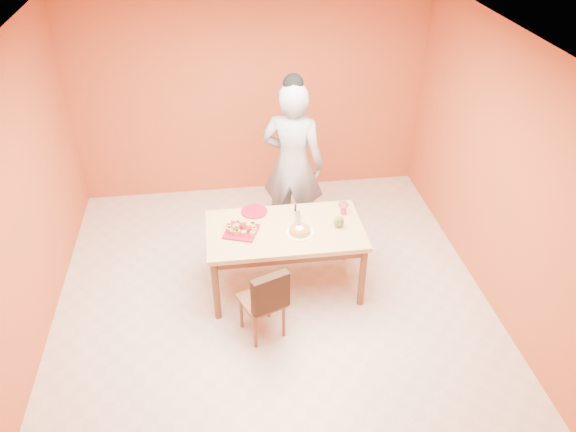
{
  "coord_description": "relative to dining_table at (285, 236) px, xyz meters",
  "views": [
    {
      "loc": [
        -0.45,
        -4.29,
        4.05
      ],
      "look_at": [
        0.19,
        0.3,
        0.94
      ],
      "focal_mm": 35.0,
      "sensor_mm": 36.0,
      "label": 1
    }
  ],
  "objects": [
    {
      "name": "magenta_glass",
      "position": [
        0.65,
        0.19,
        0.14
      ],
      "size": [
        0.07,
        0.07,
        0.09
      ],
      "primitive_type": "cylinder",
      "rotation": [
        0.0,
        0.0,
        0.14
      ],
      "color": "#CE1F4C",
      "rests_on": "dining_table"
    },
    {
      "name": "pastry_pile",
      "position": [
        -0.44,
        -0.0,
        0.16
      ],
      "size": [
        0.28,
        0.28,
        0.09
      ],
      "primitive_type": null,
      "color": "tan",
      "rests_on": "pastry_platter"
    },
    {
      "name": "red_dinner_plate",
      "position": [
        -0.28,
        0.35,
        0.1
      ],
      "size": [
        0.28,
        0.28,
        0.02
      ],
      "primitive_type": "cylinder",
      "rotation": [
        0.0,
        0.0,
        0.02
      ],
      "color": "maroon",
      "rests_on": "dining_table"
    },
    {
      "name": "wall_right",
      "position": [
        2.09,
        -0.34,
        0.68
      ],
      "size": [
        0.0,
        5.0,
        5.0
      ],
      "primitive_type": "plane",
      "rotation": [
        1.57,
        0.0,
        -1.57
      ],
      "color": "#CA4E2E",
      "rests_on": "floor"
    },
    {
      "name": "sponge_cake",
      "position": [
        0.13,
        -0.1,
        0.13
      ],
      "size": [
        0.22,
        0.22,
        0.05
      ],
      "primitive_type": "cylinder",
      "rotation": [
        0.0,
        0.0,
        0.03
      ],
      "color": "orange",
      "rests_on": "white_cake_plate"
    },
    {
      "name": "cake_server",
      "position": [
        0.14,
        0.08,
        0.16
      ],
      "size": [
        0.09,
        0.25,
        0.01
      ],
      "primitive_type": "cube",
      "rotation": [
        0.0,
        0.0,
        -0.17
      ],
      "color": "silver",
      "rests_on": "sponge_cake"
    },
    {
      "name": "dining_chair",
      "position": [
        -0.31,
        -0.67,
        -0.24
      ],
      "size": [
        0.51,
        0.56,
        0.83
      ],
      "rotation": [
        0.0,
        0.0,
        0.38
      ],
      "color": "brown",
      "rests_on": "floor"
    },
    {
      "name": "person",
      "position": [
        0.21,
        0.92,
        0.32
      ],
      "size": [
        0.84,
        0.7,
        1.97
      ],
      "primitive_type": "imported",
      "rotation": [
        0.0,
        0.0,
        2.77
      ],
      "color": "gray",
      "rests_on": "floor"
    },
    {
      "name": "floor",
      "position": [
        -0.16,
        -0.34,
        -0.67
      ],
      "size": [
        5.0,
        5.0,
        0.0
      ],
      "primitive_type": "plane",
      "color": "beige",
      "rests_on": "ground"
    },
    {
      "name": "checker_tin",
      "position": [
        0.68,
        0.35,
        0.11
      ],
      "size": [
        0.13,
        0.13,
        0.03
      ],
      "primitive_type": "cylinder",
      "rotation": [
        0.0,
        0.0,
        0.27
      ],
      "color": "#3D2710",
      "rests_on": "dining_table"
    },
    {
      "name": "pastry_platter",
      "position": [
        -0.44,
        -0.0,
        0.1
      ],
      "size": [
        0.4,
        0.4,
        0.02
      ],
      "primitive_type": "cube",
      "rotation": [
        0.0,
        0.0,
        -0.36
      ],
      "color": "maroon",
      "rests_on": "dining_table"
    },
    {
      "name": "dining_table",
      "position": [
        0.0,
        0.0,
        0.0
      ],
      "size": [
        1.6,
        0.9,
        0.76
      ],
      "color": "#D7BC70",
      "rests_on": "floor"
    },
    {
      "name": "white_cake_plate",
      "position": [
        0.13,
        -0.1,
        0.1
      ],
      "size": [
        0.32,
        0.32,
        0.01
      ],
      "primitive_type": "cylinder",
      "rotation": [
        0.0,
        0.0,
        -0.15
      ],
      "color": "white",
      "rests_on": "dining_table"
    },
    {
      "name": "egg_ornament",
      "position": [
        0.55,
        -0.04,
        0.16
      ],
      "size": [
        0.11,
        0.09,
        0.13
      ],
      "primitive_type": "ellipsoid",
      "rotation": [
        0.0,
        0.0,
        -0.07
      ],
      "color": "olive",
      "rests_on": "dining_table"
    },
    {
      "name": "ceiling",
      "position": [
        -0.16,
        -0.34,
        2.03
      ],
      "size": [
        5.0,
        5.0,
        0.0
      ],
      "primitive_type": "plane",
      "rotation": [
        3.14,
        0.0,
        0.0
      ],
      "color": "white",
      "rests_on": "wall_back"
    },
    {
      "name": "wall_back",
      "position": [
        -0.16,
        2.16,
        0.68
      ],
      "size": [
        4.5,
        0.0,
        4.5
      ],
      "primitive_type": "plane",
      "rotation": [
        1.57,
        0.0,
        0.0
      ],
      "color": "#CA4E2E",
      "rests_on": "floor"
    },
    {
      "name": "wall_left",
      "position": [
        -2.41,
        -0.34,
        0.68
      ],
      "size": [
        0.0,
        5.0,
        5.0
      ],
      "primitive_type": "plane",
      "rotation": [
        1.57,
        0.0,
        1.57
      ],
      "color": "#CA4E2E",
      "rests_on": "floor"
    }
  ]
}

